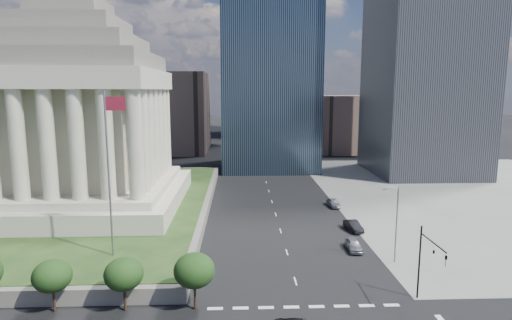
{
  "coord_description": "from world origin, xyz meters",
  "views": [
    {
      "loc": [
        -6.42,
        -26.54,
        21.94
      ],
      "look_at": [
        -4.49,
        22.77,
        13.87
      ],
      "focal_mm": 30.0,
      "sensor_mm": 36.0,
      "label": 1
    }
  ],
  "objects_px": {
    "war_memorial": "(77,93)",
    "flagpole": "(110,165)",
    "traffic_signal_ne": "(428,258)",
    "parked_sedan_far": "(334,203)",
    "parked_sedan_near": "(354,245)",
    "parked_sedan_mid": "(353,226)",
    "street_lamp_north": "(395,220)"
  },
  "relations": [
    {
      "from": "war_memorial",
      "to": "flagpole",
      "type": "xyz_separation_m",
      "value": [
        12.17,
        -24.0,
        -8.29
      ]
    },
    {
      "from": "street_lamp_north",
      "to": "parked_sedan_near",
      "type": "height_order",
      "value": "street_lamp_north"
    },
    {
      "from": "flagpole",
      "to": "parked_sedan_far",
      "type": "xyz_separation_m",
      "value": [
        33.28,
        27.69,
        -12.33
      ]
    },
    {
      "from": "flagpole",
      "to": "street_lamp_north",
      "type": "height_order",
      "value": "flagpole"
    },
    {
      "from": "flagpole",
      "to": "street_lamp_north",
      "type": "distance_m",
      "value": 35.95
    },
    {
      "from": "flagpole",
      "to": "parked_sedan_mid",
      "type": "bearing_deg",
      "value": 22.33
    },
    {
      "from": "war_memorial",
      "to": "flagpole",
      "type": "height_order",
      "value": "war_memorial"
    },
    {
      "from": "war_memorial",
      "to": "flagpole",
      "type": "bearing_deg",
      "value": -63.11
    },
    {
      "from": "flagpole",
      "to": "traffic_signal_ne",
      "type": "height_order",
      "value": "flagpole"
    },
    {
      "from": "war_memorial",
      "to": "flagpole",
      "type": "distance_m",
      "value": 28.16
    },
    {
      "from": "parked_sedan_mid",
      "to": "parked_sedan_far",
      "type": "xyz_separation_m",
      "value": [
        -0.05,
        13.99,
        0.01
      ]
    },
    {
      "from": "traffic_signal_ne",
      "to": "parked_sedan_far",
      "type": "bearing_deg",
      "value": 91.58
    },
    {
      "from": "parked_sedan_mid",
      "to": "parked_sedan_far",
      "type": "relative_size",
      "value": 1.02
    },
    {
      "from": "parked_sedan_near",
      "to": "parked_sedan_mid",
      "type": "relative_size",
      "value": 0.98
    },
    {
      "from": "war_memorial",
      "to": "parked_sedan_near",
      "type": "relative_size",
      "value": 8.47
    },
    {
      "from": "parked_sedan_near",
      "to": "war_memorial",
      "type": "bearing_deg",
      "value": 158.09
    },
    {
      "from": "war_memorial",
      "to": "traffic_signal_ne",
      "type": "relative_size",
      "value": 4.88
    },
    {
      "from": "war_memorial",
      "to": "parked_sedan_far",
      "type": "relative_size",
      "value": 8.47
    },
    {
      "from": "traffic_signal_ne",
      "to": "parked_sedan_far",
      "type": "xyz_separation_m",
      "value": [
        -1.05,
        37.99,
        -4.47
      ]
    },
    {
      "from": "flagpole",
      "to": "parked_sedan_near",
      "type": "xyz_separation_m",
      "value": [
        31.14,
        5.38,
        -12.33
      ]
    },
    {
      "from": "flagpole",
      "to": "traffic_signal_ne",
      "type": "xyz_separation_m",
      "value": [
        34.33,
        -10.3,
        -7.86
      ]
    },
    {
      "from": "traffic_signal_ne",
      "to": "street_lamp_north",
      "type": "relative_size",
      "value": 0.8
    },
    {
      "from": "parked_sedan_far",
      "to": "flagpole",
      "type": "bearing_deg",
      "value": -143.97
    },
    {
      "from": "traffic_signal_ne",
      "to": "parked_sedan_mid",
      "type": "height_order",
      "value": "traffic_signal_ne"
    },
    {
      "from": "traffic_signal_ne",
      "to": "street_lamp_north",
      "type": "distance_m",
      "value": 11.34
    },
    {
      "from": "war_memorial",
      "to": "traffic_signal_ne",
      "type": "bearing_deg",
      "value": -36.42
    },
    {
      "from": "parked_sedan_near",
      "to": "street_lamp_north",
      "type": "bearing_deg",
      "value": -46.11
    },
    {
      "from": "war_memorial",
      "to": "parked_sedan_near",
      "type": "bearing_deg",
      "value": -23.27
    },
    {
      "from": "parked_sedan_far",
      "to": "traffic_signal_ne",
      "type": "bearing_deg",
      "value": -92.15
    },
    {
      "from": "parked_sedan_far",
      "to": "war_memorial",
      "type": "bearing_deg",
      "value": -179.09
    },
    {
      "from": "traffic_signal_ne",
      "to": "war_memorial",
      "type": "bearing_deg",
      "value": 143.58
    },
    {
      "from": "street_lamp_north",
      "to": "parked_sedan_near",
      "type": "relative_size",
      "value": 2.17
    }
  ]
}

